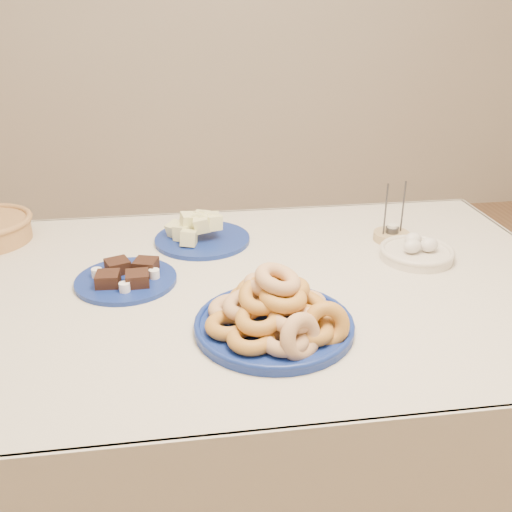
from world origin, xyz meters
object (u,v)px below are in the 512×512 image
Objects in this scene: egg_bowl at (417,252)px; dining_table at (253,318)px; brownie_plate at (126,278)px; donut_platter at (276,314)px; candle_holder at (392,235)px; melon_plate at (201,232)px.

dining_table is at bearing -170.18° from egg_bowl.
egg_bowl reaches higher than brownie_plate.
donut_platter is (0.02, -0.24, 0.15)m from dining_table.
dining_table is 6.32× the size of brownie_plate.
donut_platter is 0.45m from brownie_plate.
dining_table is 0.28m from donut_platter.
dining_table is 0.52m from candle_holder.
dining_table is 5.69× the size of melon_plate.
candle_holder is at bearing 46.29° from donut_platter.
brownie_plate is 0.80m from egg_bowl.
candle_holder is (0.78, 0.17, 0.00)m from brownie_plate.
brownie_plate is at bearing -177.66° from egg_bowl.
donut_platter reaches higher than melon_plate.
dining_table is 0.50m from egg_bowl.
dining_table is 0.34m from melon_plate.
egg_bowl is at bearing -19.14° from melon_plate.
egg_bowl reaches higher than dining_table.
melon_plate is (-0.12, 0.29, 0.14)m from dining_table.
brownie_plate is at bearing -167.56° from candle_holder.
egg_bowl is (0.48, 0.08, 0.13)m from dining_table.
melon_plate is 1.17× the size of egg_bowl.
brownie_plate is 0.80m from candle_holder.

